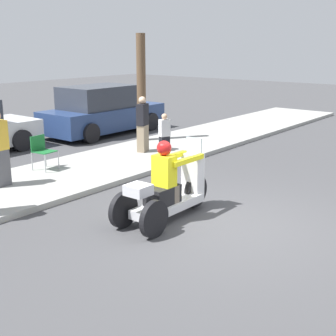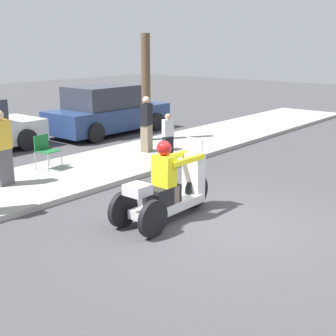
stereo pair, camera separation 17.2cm
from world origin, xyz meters
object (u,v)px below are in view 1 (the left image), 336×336
(motorcycle_trike, at_px, (168,191))
(tree_trunk, at_px, (141,88))
(folding_chair_curbside, at_px, (42,149))
(parked_car_lot_right, at_px, (102,111))
(spectator_end_of_line, at_px, (143,125))
(spectator_mid_group, at_px, (164,136))

(motorcycle_trike, height_order, tree_trunk, tree_trunk)
(folding_chair_curbside, bearing_deg, tree_trunk, 6.56)
(motorcycle_trike, distance_m, parked_car_lot_right, 8.64)
(motorcycle_trike, distance_m, folding_chair_curbside, 4.30)
(parked_car_lot_right, relative_size, tree_trunk, 1.38)
(folding_chair_curbside, xyz_separation_m, tree_trunk, (4.16, 0.48, 1.13))
(motorcycle_trike, distance_m, spectator_end_of_line, 5.00)
(spectator_mid_group, relative_size, folding_chair_curbside, 1.44)
(spectator_end_of_line, distance_m, spectator_mid_group, 0.93)
(spectator_mid_group, bearing_deg, parked_car_lot_right, 67.24)
(motorcycle_trike, bearing_deg, folding_chair_curbside, 83.85)
(parked_car_lot_right, height_order, tree_trunk, tree_trunk)
(folding_chair_curbside, bearing_deg, spectator_end_of_line, -12.12)
(spectator_mid_group, bearing_deg, motorcycle_trike, -140.08)
(folding_chair_curbside, bearing_deg, parked_car_lot_right, 30.64)
(spectator_end_of_line, height_order, parked_car_lot_right, parked_car_lot_right)
(motorcycle_trike, bearing_deg, spectator_mid_group, 39.92)
(folding_chair_curbside, distance_m, parked_car_lot_right, 5.35)
(motorcycle_trike, xyz_separation_m, tree_trunk, (4.62, 4.75, 1.23))
(spectator_end_of_line, distance_m, tree_trunk, 1.86)
(motorcycle_trike, distance_m, tree_trunk, 6.74)
(spectator_end_of_line, distance_m, folding_chair_curbside, 3.03)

